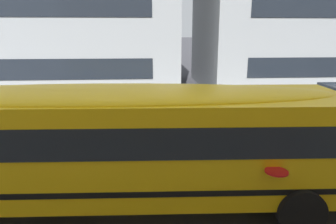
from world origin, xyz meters
TOP-DOWN VIEW (x-y plane):
  - ground_plane at (0.00, 0.00)m, footprint 400.00×400.00m
  - sidewalk_far at (0.00, 7.10)m, footprint 120.00×3.00m
  - lane_centreline at (0.00, 0.00)m, footprint 110.00×0.16m
  - school_bus at (-2.38, -1.66)m, footprint 12.34×3.18m

SIDE VIEW (x-z plane):
  - ground_plane at x=0.00m, z-range 0.00..0.00m
  - lane_centreline at x=0.00m, z-range 0.00..0.01m
  - sidewalk_far at x=0.00m, z-range 0.00..0.01m
  - school_bus at x=-2.38m, z-range 0.26..3.00m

